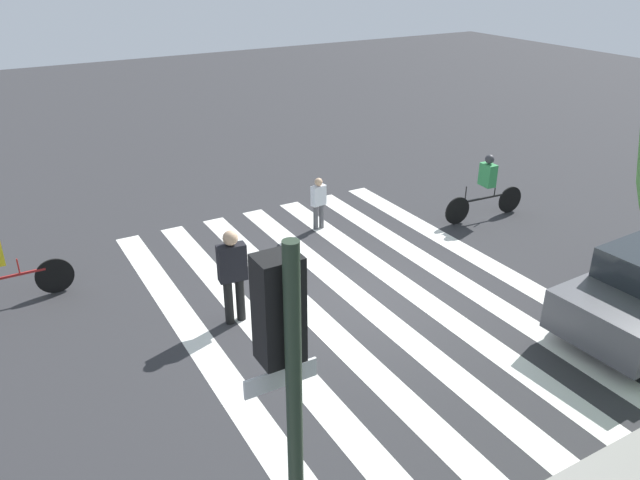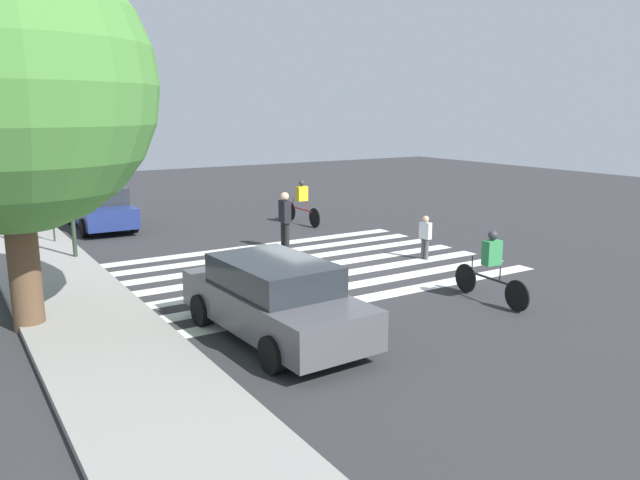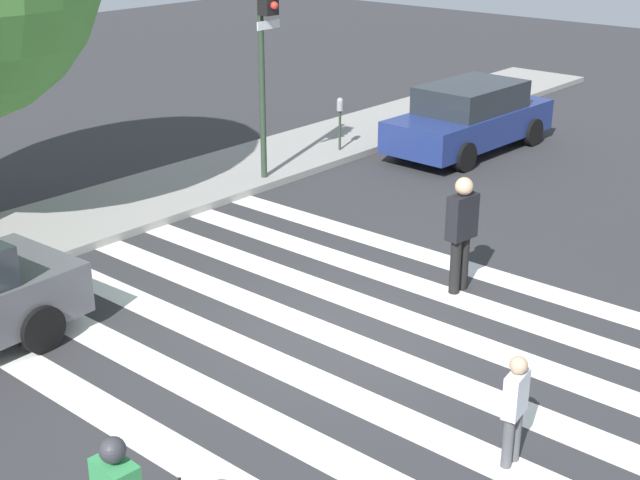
% 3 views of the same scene
% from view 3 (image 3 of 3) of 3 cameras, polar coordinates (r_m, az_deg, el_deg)
% --- Properties ---
extents(ground_plane, '(60.00, 60.00, 0.00)m').
position_cam_3_polar(ground_plane, '(12.10, 0.85, -6.17)').
color(ground_plane, '#2D2D30').
extents(sidewalk_curb, '(36.00, 2.50, 0.14)m').
position_cam_3_polar(sidewalk_curb, '(16.46, -16.01, 0.98)').
color(sidewalk_curb, gray).
rests_on(sidewalk_curb, ground_plane).
extents(crosswalk_stripes, '(6.83, 10.00, 0.01)m').
position_cam_3_polar(crosswalk_stripes, '(12.10, 0.85, -6.15)').
color(crosswalk_stripes, silver).
rests_on(crosswalk_stripes, ground_plane).
extents(traffic_light, '(0.60, 0.50, 4.43)m').
position_cam_3_polar(traffic_light, '(17.48, -3.50, 13.27)').
color(traffic_light, '#283828').
rests_on(traffic_light, ground_plane).
extents(parking_meter, '(0.15, 0.15, 1.33)m').
position_cam_3_polar(parking_meter, '(19.92, 1.29, 8.15)').
color(parking_meter, '#283828').
rests_on(parking_meter, ground_plane).
extents(pedestrian_adult_yellow_jacket, '(0.52, 0.28, 1.78)m').
position_cam_3_polar(pedestrian_adult_yellow_jacket, '(13.19, 9.05, 0.76)').
color(pedestrian_adult_yellow_jacket, black).
rests_on(pedestrian_adult_yellow_jacket, ground_plane).
extents(pedestrian_adult_tall_backpack, '(0.37, 0.21, 1.27)m').
position_cam_3_polar(pedestrian_adult_tall_backpack, '(9.49, 12.37, -10.24)').
color(pedestrian_adult_tall_backpack, '#4C4C51').
rests_on(pedestrian_adult_tall_backpack, ground_plane).
extents(car_parked_silver_sedan, '(4.55, 1.98, 1.55)m').
position_cam_3_polar(car_parked_silver_sedan, '(20.64, 9.58, 7.75)').
color(car_parked_silver_sedan, navy).
rests_on(car_parked_silver_sedan, ground_plane).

